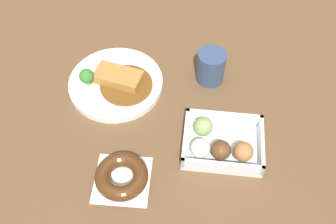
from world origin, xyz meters
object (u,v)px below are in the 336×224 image
Objects in this scene: donut_box at (220,144)px; chocolate_ring_donut at (122,176)px; coffee_mug at (211,67)px; curry_plate at (116,82)px.

chocolate_ring_donut is at bearing -153.58° from donut_box.
donut_box is 2.04× the size of coffee_mug.
donut_box is at bearing -81.40° from coffee_mug.
coffee_mug is at bearing 12.88° from curry_plate.
curry_plate reaches higher than donut_box.
coffee_mug is at bearing 98.60° from donut_box.
chocolate_ring_donut is 1.42× the size of coffee_mug.
curry_plate is at bearing 103.78° from chocolate_ring_donut.
donut_box is (0.27, -0.16, 0.01)m from curry_plate.
donut_box is 1.44× the size of chocolate_ring_donut.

